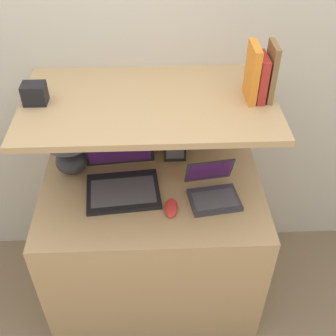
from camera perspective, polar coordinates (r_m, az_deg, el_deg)
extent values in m
cube|color=beige|center=(2.07, -2.65, 13.28)|extent=(6.00, 0.05, 2.40)
cube|color=tan|center=(2.28, -1.96, -10.29)|extent=(1.07, 0.68, 0.76)
cube|color=beige|center=(2.38, -2.21, -0.23)|extent=(1.07, 0.04, 1.20)
cube|color=tan|center=(1.78, -2.59, 8.77)|extent=(1.07, 0.61, 0.03)
ellipsoid|color=#2D2D33|center=(2.13, -12.94, 0.95)|extent=(0.16, 0.16, 0.12)
cylinder|color=tan|center=(2.08, -13.28, 2.75)|extent=(0.02, 0.02, 0.04)
cone|color=#4C4C51|center=(2.04, -13.61, 4.48)|extent=(0.21, 0.21, 0.11)
cube|color=black|center=(2.00, -6.09, -3.18)|extent=(0.36, 0.29, 0.02)
cube|color=#47474C|center=(1.99, -6.10, -3.15)|extent=(0.32, 0.21, 0.00)
cube|color=black|center=(2.05, -6.57, 2.58)|extent=(0.35, 0.11, 0.23)
cube|color=#4C1E60|center=(2.05, -6.57, 2.53)|extent=(0.31, 0.09, 0.20)
cube|color=#333338|center=(1.96, 6.31, -4.33)|extent=(0.25, 0.20, 0.02)
cube|color=#47474C|center=(1.95, 6.38, -4.22)|extent=(0.21, 0.15, 0.00)
cube|color=#333338|center=(1.99, 5.60, -0.35)|extent=(0.23, 0.09, 0.15)
cube|color=#4C1E60|center=(1.98, 5.64, -0.40)|extent=(0.21, 0.08, 0.13)
ellipsoid|color=red|center=(1.91, 0.42, -5.41)|extent=(0.07, 0.12, 0.03)
cube|color=black|center=(2.16, 0.91, 3.12)|extent=(0.11, 0.09, 0.15)
cube|color=#59595B|center=(2.13, 0.98, 2.38)|extent=(0.09, 0.00, 0.10)
cube|color=brown|center=(1.78, 13.73, 12.53)|extent=(0.02, 0.13, 0.24)
cube|color=#A82823|center=(1.78, 12.44, 11.87)|extent=(0.03, 0.13, 0.19)
cube|color=orange|center=(1.76, 11.34, 12.53)|extent=(0.03, 0.14, 0.23)
cube|color=black|center=(1.82, -17.62, 9.58)|extent=(0.09, 0.08, 0.09)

